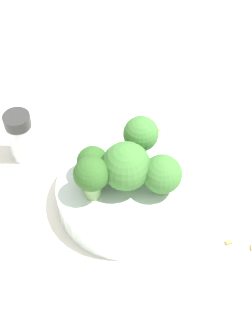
# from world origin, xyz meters

# --- Properties ---
(ground_plane) EXTENTS (3.00, 3.00, 0.00)m
(ground_plane) POSITION_xyz_m (0.00, 0.00, 0.00)
(ground_plane) COLOR silver
(bowl) EXTENTS (0.16, 0.16, 0.03)m
(bowl) POSITION_xyz_m (0.00, 0.00, 0.02)
(bowl) COLOR silver
(bowl) RESTS_ON ground_plane
(broccoli_floret_0) EXTENTS (0.06, 0.06, 0.06)m
(broccoli_floret_0) POSITION_xyz_m (0.00, 0.00, 0.07)
(broccoli_floret_0) COLOR #8EB770
(broccoli_floret_0) RESTS_ON bowl
(broccoli_floret_1) EXTENTS (0.04, 0.04, 0.06)m
(broccoli_floret_1) POSITION_xyz_m (-0.03, -0.04, 0.07)
(broccoli_floret_1) COLOR #84AD66
(broccoli_floret_1) RESTS_ON bowl
(broccoli_floret_2) EXTENTS (0.04, 0.04, 0.04)m
(broccoli_floret_2) POSITION_xyz_m (0.03, -0.03, 0.06)
(broccoli_floret_2) COLOR #7A9E5B
(broccoli_floret_2) RESTS_ON bowl
(broccoli_floret_3) EXTENTS (0.04, 0.04, 0.05)m
(broccoli_floret_3) POSITION_xyz_m (-0.04, 0.02, 0.06)
(broccoli_floret_3) COLOR #7A9E5B
(broccoli_floret_3) RESTS_ON bowl
(broccoli_floret_4) EXTENTS (0.04, 0.04, 0.06)m
(broccoli_floret_4) POSITION_xyz_m (0.04, 0.00, 0.07)
(broccoli_floret_4) COLOR #84AD66
(broccoli_floret_4) RESTS_ON bowl
(pepper_shaker) EXTENTS (0.03, 0.03, 0.07)m
(pepper_shaker) POSITION_xyz_m (0.10, -0.12, 0.04)
(pepper_shaker) COLOR silver
(pepper_shaker) RESTS_ON ground_plane
(almond_crumb_1) EXTENTS (0.01, 0.01, 0.01)m
(almond_crumb_1) POSITION_xyz_m (-0.09, 0.10, 0.00)
(almond_crumb_1) COLOR #AD7F4C
(almond_crumb_1) RESTS_ON ground_plane
(almond_crumb_2) EXTENTS (0.01, 0.01, 0.01)m
(almond_crumb_2) POSITION_xyz_m (-0.08, -0.10, 0.00)
(almond_crumb_2) COLOR tan
(almond_crumb_2) RESTS_ON ground_plane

